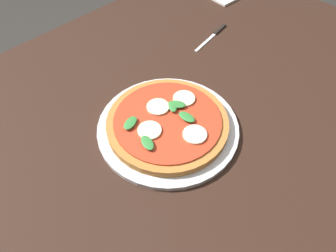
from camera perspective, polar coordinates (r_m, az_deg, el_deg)
The scene contains 5 objects.
ground_plane at distance 1.41m, azimuth 1.37°, elevation -19.40°, with size 6.00×6.00×0.00m, color #2D2B28.
dining_table at distance 0.83m, azimuth 2.22°, elevation -2.92°, with size 1.57×1.14×0.74m.
serving_tray at distance 0.75m, azimuth 0.00°, elevation -0.20°, with size 0.33×0.33×0.01m, color silver.
pizza at distance 0.73m, azimuth -0.08°, elevation 0.71°, with size 0.29×0.29×0.03m.
knife at distance 1.06m, azimuth 8.45°, elevation 16.21°, with size 0.18×0.04×0.01m.
Camera 1 is at (0.38, 0.33, 1.32)m, focal length 33.56 mm.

